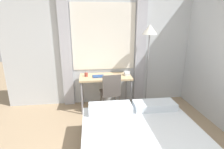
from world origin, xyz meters
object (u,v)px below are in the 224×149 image
object	(u,v)px
desk	(106,79)
standing_lamp	(149,38)
mug	(86,75)
book	(98,76)
telephone	(127,74)
desk_chair	(111,91)

from	to	relation	value
desk	standing_lamp	bearing A→B (deg)	-0.60
mug	book	bearing A→B (deg)	-13.98
telephone	mug	distance (m)	0.91
desk_chair	standing_lamp	distance (m)	1.42
standing_lamp	book	distance (m)	1.38
desk	standing_lamp	xyz separation A→B (m)	(0.96, -0.01, 0.90)
standing_lamp	telephone	distance (m)	0.92
telephone	book	bearing A→B (deg)	-176.32
desk	standing_lamp	distance (m)	1.31
book	mug	xyz separation A→B (m)	(-0.26, 0.07, 0.03)
standing_lamp	book	xyz separation A→B (m)	(-1.12, -0.03, -0.82)
desk_chair	book	world-z (taller)	desk_chair
telephone	mug	size ratio (longest dim) A/B	1.77
standing_lamp	book	size ratio (longest dim) A/B	7.30
desk_chair	mug	size ratio (longest dim) A/B	11.15
desk	telephone	size ratio (longest dim) A/B	7.96
standing_lamp	book	bearing A→B (deg)	-178.35
desk	book	world-z (taller)	book
desk	mug	distance (m)	0.44
desk_chair	desk	bearing A→B (deg)	101.56
mug	desk_chair	bearing A→B (deg)	-29.24
desk	telephone	distance (m)	0.50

